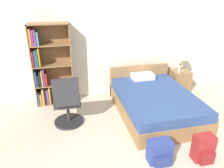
{
  "coord_description": "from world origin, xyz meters",
  "views": [
    {
      "loc": [
        -1.37,
        -1.58,
        2.38
      ],
      "look_at": [
        -0.53,
        1.98,
        0.78
      ],
      "focal_mm": 35.0,
      "sensor_mm": 36.0,
      "label": 1
    }
  ],
  "objects": [
    {
      "name": "bookshelf",
      "position": [
        -1.71,
        3.02,
        0.82
      ],
      "size": [
        0.82,
        0.33,
        1.76
      ],
      "color": "olive",
      "rests_on": "ground_plane"
    },
    {
      "name": "wall_back",
      "position": [
        0.0,
        3.23,
        1.3
      ],
      "size": [
        9.0,
        0.06,
        2.6
      ],
      "color": "silver",
      "rests_on": "ground_plane"
    },
    {
      "name": "water_bottle",
      "position": [
        1.3,
        2.8,
        0.64
      ],
      "size": [
        0.06,
        0.06,
        0.21
      ],
      "color": "silver",
      "rests_on": "nightstand"
    },
    {
      "name": "backpack_blue",
      "position": [
        -0.1,
        0.74,
        0.17
      ],
      "size": [
        0.35,
        0.28,
        0.36
      ],
      "color": "navy",
      "rests_on": "ground_plane"
    },
    {
      "name": "nightstand",
      "position": [
        1.4,
        2.9,
        0.27
      ],
      "size": [
        0.42,
        0.42,
        0.55
      ],
      "color": "olive",
      "rests_on": "ground_plane"
    },
    {
      "name": "bed",
      "position": [
        0.38,
        2.09,
        0.25
      ],
      "size": [
        1.41,
        2.02,
        0.73
      ],
      "color": "olive",
      "rests_on": "ground_plane"
    },
    {
      "name": "office_chair",
      "position": [
        -1.37,
        2.01,
        0.46
      ],
      "size": [
        0.55,
        0.6,
        1.02
      ],
      "color": "#232326",
      "rests_on": "ground_plane"
    },
    {
      "name": "backpack_red",
      "position": [
        0.54,
        0.62,
        0.2
      ],
      "size": [
        0.29,
        0.25,
        0.42
      ],
      "color": "maroon",
      "rests_on": "ground_plane"
    },
    {
      "name": "table_lamp",
      "position": [
        1.42,
        2.89,
        0.93
      ],
      "size": [
        0.27,
        0.27,
        0.49
      ],
      "color": "tan",
      "rests_on": "nightstand"
    }
  ]
}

